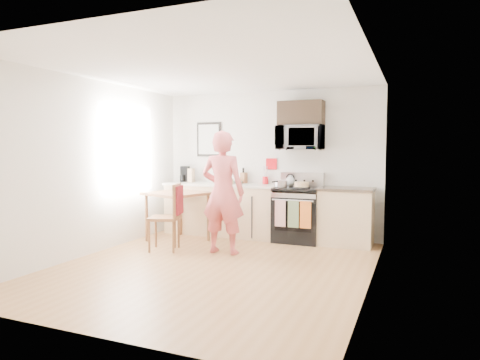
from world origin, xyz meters
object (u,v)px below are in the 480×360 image
at_px(dining_table, 177,198).
at_px(chair, 173,208).
at_px(microwave, 300,138).
at_px(cake, 301,185).
at_px(person, 223,192).
at_px(range, 298,216).

xyz_separation_m(dining_table, chair, (0.29, -0.60, -0.07)).
xyz_separation_m(microwave, chair, (-1.61, -1.47, -1.09)).
bearing_deg(dining_table, chair, -64.52).
relative_size(microwave, cake, 2.59).
relative_size(dining_table, cake, 3.39).
distance_m(dining_table, chair, 0.67).
bearing_deg(cake, microwave, 111.58).
xyz_separation_m(microwave, person, (-0.83, -1.34, -0.84)).
height_order(person, chair, person).
height_order(chair, cake, chair).
bearing_deg(cake, chair, -143.36).
distance_m(range, dining_table, 2.07).
bearing_deg(cake, person, -129.18).
xyz_separation_m(range, chair, (-1.61, -1.37, 0.23)).
relative_size(microwave, person, 0.41).
xyz_separation_m(chair, cake, (1.70, 1.26, 0.30)).
distance_m(chair, cake, 2.13).
height_order(microwave, chair, microwave).
distance_m(microwave, chair, 2.44).
distance_m(person, cake, 1.45).
xyz_separation_m(range, person, (-0.83, -1.23, 0.48)).
height_order(microwave, person, microwave).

